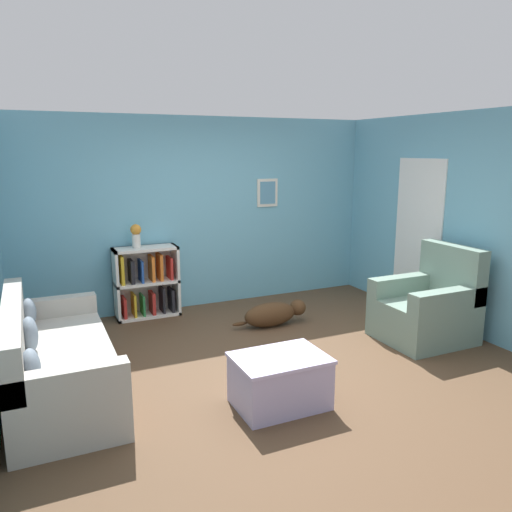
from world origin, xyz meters
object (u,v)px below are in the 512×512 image
bookshelf (146,283)px  dog (274,314)px  vase (136,235)px  coffee_table (280,379)px  couch (54,363)px  recliner_chair (428,308)px

bookshelf → dog: 1.73m
bookshelf → vase: 0.66m
coffee_table → dog: coffee_table is taller
couch → bookshelf: 2.24m
recliner_chair → coffee_table: size_ratio=1.39×
dog → bookshelf: bearing=142.0°
couch → dog: couch is taller
bookshelf → dog: bearing=-38.0°
couch → coffee_table: couch is taller
couch → dog: 2.71m
coffee_table → vase: vase is taller
coffee_table → dog: 1.99m
couch → recliner_chair: recliner_chair is taller
dog → couch: bearing=-162.4°
recliner_chair → vase: (-2.88, 2.16, 0.73)m
bookshelf → recliner_chair: (2.77, -2.18, -0.08)m
bookshelf → dog: size_ratio=0.94×
vase → recliner_chair: bearing=-36.9°
dog → vase: 2.01m
couch → vase: vase is taller
recliner_chair → vase: vase is taller
coffee_table → bookshelf: bearing=100.0°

